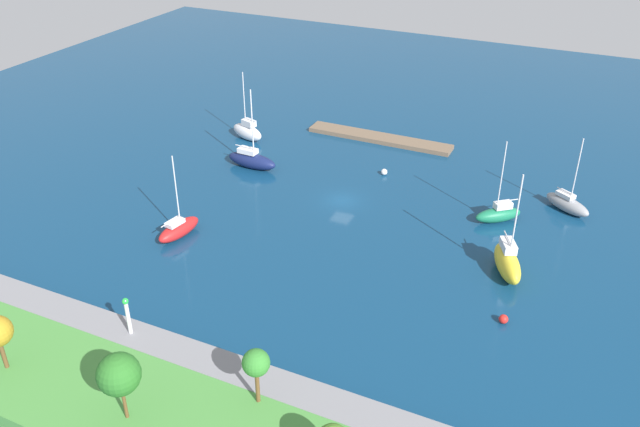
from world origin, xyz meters
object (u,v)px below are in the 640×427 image
(pier_dock, at_px, (379,138))
(park_tree_west, at_px, (256,364))
(harbor_beacon, at_px, (127,313))
(sailboat_gray_inner_mooring, at_px, (567,204))
(sailboat_white_by_breakwater, at_px, (247,131))
(mooring_buoy_red, at_px, (503,319))
(sailboat_navy_center_basin, at_px, (252,160))
(sailboat_red_lone_north, at_px, (179,229))
(sailboat_yellow_outer_mooring, at_px, (507,262))
(sailboat_green_east_end, at_px, (499,214))
(mooring_buoy_white, at_px, (384,172))
(park_tree_mideast, at_px, (119,374))

(pier_dock, xyz_separation_m, park_tree_west, (-10.48, 54.28, 4.88))
(harbor_beacon, bearing_deg, sailboat_gray_inner_mooring, -127.20)
(harbor_beacon, xyz_separation_m, sailboat_white_by_breakwater, (14.16, -44.00, -2.27))
(harbor_beacon, bearing_deg, mooring_buoy_red, -149.59)
(harbor_beacon, bearing_deg, park_tree_west, 171.01)
(sailboat_navy_center_basin, bearing_deg, pier_dock, 55.04)
(sailboat_red_lone_north, distance_m, sailboat_yellow_outer_mooring, 35.84)
(sailboat_green_east_end, relative_size, sailboat_yellow_outer_mooring, 0.88)
(pier_dock, bearing_deg, park_tree_west, 100.93)
(harbor_beacon, height_order, sailboat_gray_inner_mooring, sailboat_gray_inner_mooring)
(sailboat_gray_inner_mooring, distance_m, mooring_buoy_white, 23.28)
(sailboat_white_by_breakwater, bearing_deg, park_tree_west, 139.38)
(pier_dock, relative_size, mooring_buoy_red, 24.85)
(harbor_beacon, height_order, park_tree_mideast, park_tree_mideast)
(mooring_buoy_red, bearing_deg, sailboat_red_lone_north, 0.28)
(mooring_buoy_white, bearing_deg, sailboat_red_lone_north, 57.76)
(sailboat_red_lone_north, bearing_deg, sailboat_white_by_breakwater, 23.53)
(park_tree_mideast, distance_m, sailboat_yellow_outer_mooring, 39.79)
(park_tree_west, relative_size, sailboat_yellow_outer_mooring, 0.43)
(mooring_buoy_red, xyz_separation_m, mooring_buoy_white, (20.82, -24.36, -0.02))
(mooring_buoy_red, bearing_deg, park_tree_west, 52.23)
(sailboat_green_east_end, xyz_separation_m, sailboat_yellow_outer_mooring, (-3.05, 10.40, 0.48))
(sailboat_red_lone_north, bearing_deg, sailboat_yellow_outer_mooring, -67.70)
(sailboat_white_by_breakwater, bearing_deg, sailboat_navy_center_basin, 141.81)
(mooring_buoy_white, bearing_deg, sailboat_yellow_outer_mooring, 140.02)
(park_tree_mideast, relative_size, sailboat_red_lone_north, 0.60)
(mooring_buoy_red, bearing_deg, harbor_beacon, 30.41)
(pier_dock, height_order, mooring_buoy_white, mooring_buoy_white)
(park_tree_mideast, distance_m, sailboat_navy_center_basin, 46.38)
(harbor_beacon, xyz_separation_m, sailboat_yellow_outer_mooring, (-27.74, -25.22, -2.07))
(sailboat_yellow_outer_mooring, relative_size, mooring_buoy_white, 13.91)
(park_tree_west, bearing_deg, sailboat_green_east_end, -105.53)
(pier_dock, bearing_deg, sailboat_yellow_outer_mooring, 131.89)
(pier_dock, xyz_separation_m, sailboat_white_by_breakwater, (17.84, 8.04, 0.97))
(park_tree_west, relative_size, sailboat_white_by_breakwater, 0.49)
(sailboat_green_east_end, relative_size, mooring_buoy_red, 11.64)
(sailboat_white_by_breakwater, relative_size, mooring_buoy_white, 12.21)
(park_tree_west, distance_m, sailboat_gray_inner_mooring, 47.45)
(sailboat_gray_inner_mooring, relative_size, mooring_buoy_red, 10.91)
(park_tree_west, height_order, sailboat_red_lone_north, sailboat_red_lone_north)
(park_tree_west, xyz_separation_m, mooring_buoy_red, (-15.00, -19.36, -4.76))
(harbor_beacon, distance_m, park_tree_mideast, 10.13)
(pier_dock, height_order, park_tree_mideast, park_tree_mideast)
(park_tree_west, height_order, mooring_buoy_red, park_tree_west)
(pier_dock, relative_size, sailboat_gray_inner_mooring, 2.28)
(sailboat_white_by_breakwater, xyz_separation_m, mooring_buoy_white, (-22.51, 2.52, -0.87))
(sailboat_green_east_end, height_order, mooring_buoy_white, sailboat_green_east_end)
(pier_dock, relative_size, sailboat_green_east_end, 2.13)
(sailboat_yellow_outer_mooring, bearing_deg, park_tree_west, -52.42)
(sailboat_white_by_breakwater, relative_size, sailboat_yellow_outer_mooring, 0.88)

